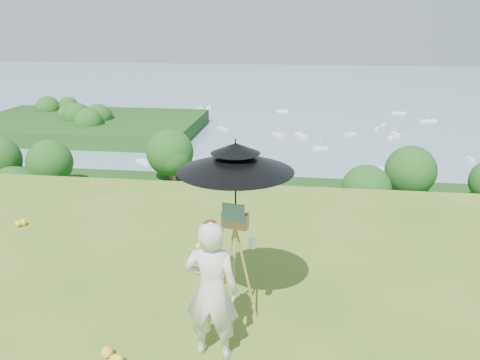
# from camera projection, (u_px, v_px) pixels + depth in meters

# --- Properties ---
(shoreline_tier) EXTENTS (170.00, 28.00, 8.00)m
(shoreline_tier) POSITION_uv_depth(u_px,v_px,m) (287.00, 249.00, 86.37)
(shoreline_tier) COLOR gray
(shoreline_tier) RESTS_ON bay_water
(bay_water) EXTENTS (700.00, 700.00, 0.00)m
(bay_water) POSITION_uv_depth(u_px,v_px,m) (298.00, 100.00, 240.88)
(bay_water) COLOR gray
(bay_water) RESTS_ON ground
(peninsula) EXTENTS (90.00, 60.00, 12.00)m
(peninsula) POSITION_uv_depth(u_px,v_px,m) (87.00, 119.00, 168.50)
(peninsula) COLOR #16350E
(peninsula) RESTS_ON bay_water
(slope_trees) EXTENTS (110.00, 50.00, 6.00)m
(slope_trees) POSITION_uv_depth(u_px,v_px,m) (280.00, 241.00, 42.08)
(slope_trees) COLOR #164B16
(slope_trees) RESTS_ON forest_slope
(harbor_town) EXTENTS (110.00, 22.00, 5.00)m
(harbor_town) POSITION_uv_depth(u_px,v_px,m) (288.00, 217.00, 84.30)
(harbor_town) COLOR silver
(harbor_town) RESTS_ON shoreline_tier
(moored_boats) EXTENTS (140.00, 140.00, 0.70)m
(moored_boats) POSITION_uv_depth(u_px,v_px,m) (260.00, 133.00, 168.01)
(moored_boats) COLOR white
(moored_boats) RESTS_ON bay_water
(painter) EXTENTS (0.63, 0.43, 1.65)m
(painter) POSITION_uv_depth(u_px,v_px,m) (212.00, 291.00, 5.07)
(painter) COLOR beige
(painter) RESTS_ON ground
(field_easel) EXTENTS (0.74, 0.74, 1.64)m
(field_easel) POSITION_uv_depth(u_px,v_px,m) (235.00, 266.00, 5.60)
(field_easel) COLOR olive
(field_easel) RESTS_ON ground
(sun_umbrella) EXTENTS (1.37, 1.37, 1.03)m
(sun_umbrella) POSITION_uv_depth(u_px,v_px,m) (236.00, 183.00, 5.30)
(sun_umbrella) COLOR black
(sun_umbrella) RESTS_ON field_easel
(painter_cap) EXTENTS (0.20, 0.24, 0.10)m
(painter_cap) POSITION_uv_depth(u_px,v_px,m) (210.00, 225.00, 4.82)
(painter_cap) COLOR #D57576
(painter_cap) RESTS_ON painter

